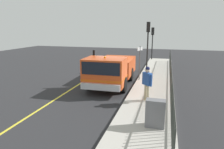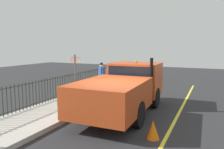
# 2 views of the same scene
# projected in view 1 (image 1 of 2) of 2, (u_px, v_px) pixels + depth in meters

# --- Properties ---
(ground_plane) EXTENTS (46.68, 46.68, 0.00)m
(ground_plane) POSITION_uv_depth(u_px,v_px,m) (115.00, 80.00, 14.66)
(ground_plane) COLOR #2B2B2D
(ground_plane) RESTS_ON ground
(sidewalk_slab) EXTENTS (2.47, 21.22, 0.18)m
(sidewalk_slab) POSITION_uv_depth(u_px,v_px,m) (154.00, 82.00, 13.89)
(sidewalk_slab) COLOR #B7B2A8
(sidewalk_slab) RESTS_ON ground
(lane_marking) EXTENTS (0.12, 19.09, 0.01)m
(lane_marking) POSITION_uv_depth(u_px,v_px,m) (88.00, 78.00, 15.22)
(lane_marking) COLOR yellow
(lane_marking) RESTS_ON ground
(work_truck) EXTENTS (2.52, 5.92, 2.41)m
(work_truck) POSITION_uv_depth(u_px,v_px,m) (111.00, 69.00, 13.03)
(work_truck) COLOR #D84C1E
(work_truck) RESTS_ON ground
(worker_standing) EXTENTS (0.52, 0.50, 1.77)m
(worker_standing) POSITION_uv_depth(u_px,v_px,m) (147.00, 80.00, 9.86)
(worker_standing) COLOR #264C99
(worker_standing) RESTS_ON sidewalk_slab
(iron_fence) EXTENTS (0.04, 18.07, 1.21)m
(iron_fence) POSITION_uv_depth(u_px,v_px,m) (171.00, 73.00, 13.46)
(iron_fence) COLOR #2D332D
(iron_fence) RESTS_ON sidewalk_slab
(traffic_light_near) EXTENTS (0.33, 0.25, 4.11)m
(traffic_light_near) POSITION_uv_depth(u_px,v_px,m) (148.00, 36.00, 16.97)
(traffic_light_near) COLOR black
(traffic_light_near) RESTS_ON sidewalk_slab
(traffic_light_mid) EXTENTS (0.33, 0.25, 3.65)m
(traffic_light_mid) POSITION_uv_depth(u_px,v_px,m) (153.00, 37.00, 22.82)
(traffic_light_mid) COLOR black
(traffic_light_mid) RESTS_ON sidewalk_slab
(utility_cabinet) EXTENTS (0.71, 0.37, 1.07)m
(utility_cabinet) POSITION_uv_depth(u_px,v_px,m) (155.00, 113.00, 7.33)
(utility_cabinet) COLOR slate
(utility_cabinet) RESTS_ON sidewalk_slab
(traffic_cone) EXTENTS (0.42, 0.42, 0.60)m
(traffic_cone) POSITION_uv_depth(u_px,v_px,m) (97.00, 72.00, 15.93)
(traffic_cone) COLOR orange
(traffic_cone) RESTS_ON ground
(street_sign) EXTENTS (0.31, 0.43, 2.40)m
(street_sign) POSITION_uv_depth(u_px,v_px,m) (140.00, 59.00, 13.86)
(street_sign) COLOR #4C4C4C
(street_sign) RESTS_ON sidewalk_slab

